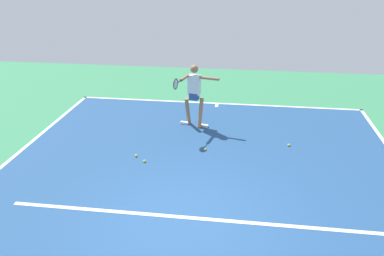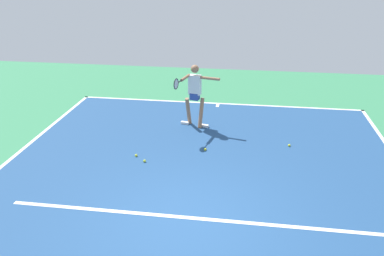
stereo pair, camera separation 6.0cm
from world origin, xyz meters
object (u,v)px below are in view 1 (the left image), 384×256
Objects in this scene: tennis_ball_by_sideline at (205,149)px; tennis_ball_by_baseline at (144,161)px; tennis_player at (194,91)px; tennis_ball_far_corner at (136,156)px; tennis_ball_centre_court at (289,145)px.

tennis_ball_by_sideline is 1.00× the size of tennis_ball_by_baseline.
tennis_player reaches higher than tennis_ball_by_baseline.
tennis_ball_far_corner is 1.75m from tennis_ball_by_sideline.
tennis_ball_far_corner is 1.00× the size of tennis_ball_by_baseline.
tennis_ball_centre_court and tennis_ball_far_corner have the same top height.
tennis_player is at bearing -118.13° from tennis_ball_far_corner.
tennis_player reaches higher than tennis_ball_centre_court.
tennis_player is 2.76m from tennis_ball_by_baseline.
tennis_ball_centre_court is at bearing -163.27° from tennis_ball_far_corner.
tennis_ball_by_sideline is at bearing 120.75° from tennis_player.
tennis_ball_far_corner is 0.38m from tennis_ball_by_baseline.
tennis_ball_centre_court is at bearing -165.41° from tennis_ball_by_sideline.
tennis_ball_far_corner is at bearing 74.98° from tennis_player.
tennis_ball_by_sideline is 1.61m from tennis_ball_by_baseline.
tennis_ball_centre_court is 3.78m from tennis_ball_by_baseline.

